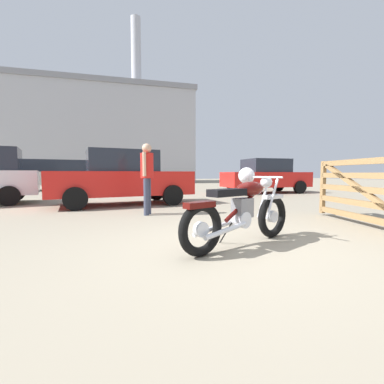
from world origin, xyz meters
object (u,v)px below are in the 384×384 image
bystander (147,171)px  white_estate_far (266,176)px  vintage_motorcycle (243,209)px  timber_gate (375,189)px  pale_sedan_back (52,174)px  silver_sedan_mid (122,178)px

bystander → white_estate_far: 8.30m
bystander → white_estate_far: bearing=-116.3°
vintage_motorcycle → bystander: bearing=84.9°
timber_gate → white_estate_far: bearing=-9.5°
vintage_motorcycle → white_estate_far: 9.85m
bystander → white_estate_far: size_ratio=0.39×
pale_sedan_back → timber_gate: bearing=114.2°
pale_sedan_back → bystander: bearing=105.2°
pale_sedan_back → white_estate_far: bearing=146.8°
white_estate_far → pale_sedan_back: 11.93m
timber_gate → pale_sedan_back: (-7.16, 13.63, 0.24)m
white_estate_far → silver_sedan_mid: 7.56m
bystander → pale_sedan_back: pale_sedan_back is taller
timber_gate → white_estate_far: (3.21, 7.73, 0.13)m
white_estate_far → pale_sedan_back: bearing=-26.8°
timber_gate → silver_sedan_mid: (-3.89, 5.12, 0.13)m
vintage_motorcycle → bystander: size_ratio=1.20×
silver_sedan_mid → white_estate_far: bearing=14.9°
silver_sedan_mid → bystander: bearing=-85.5°
bystander → timber_gate: bearing=168.5°
timber_gate → pale_sedan_back: size_ratio=0.52×
timber_gate → silver_sedan_mid: 6.43m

